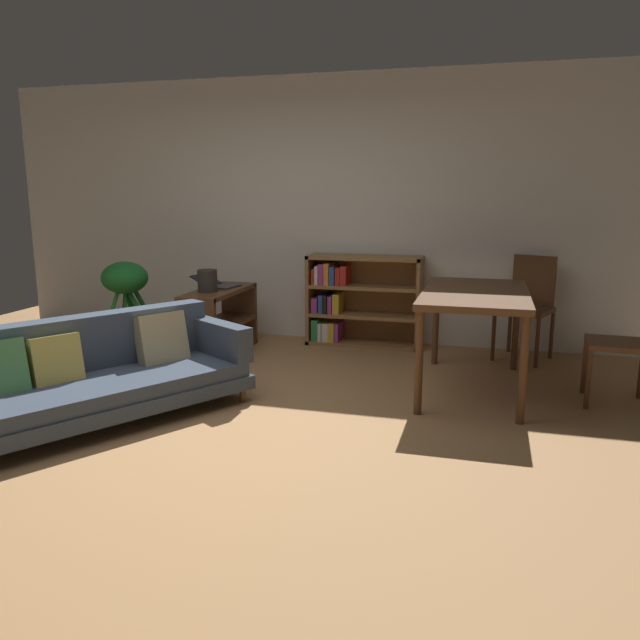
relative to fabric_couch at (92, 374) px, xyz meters
The scene contains 11 objects.
ground_plane 0.77m from the fabric_couch, ahead, with size 8.16×8.16×0.00m, color #A87A4C.
back_wall_panel 3.07m from the fabric_couch, 76.12° to the left, with size 6.80×0.10×2.70m, color silver.
fabric_couch is the anchor object (origin of this frame).
media_console 1.85m from the fabric_couch, 86.57° to the left, with size 0.38×1.02×0.63m.
open_laptop 2.04m from the fabric_couch, 89.14° to the left, with size 0.46×0.35×0.11m.
desk_speaker 1.75m from the fabric_couch, 87.50° to the left, with size 0.18×0.18×0.21m.
potted_floor_plant 1.88m from the fabric_couch, 114.99° to the left, with size 0.46×0.60×0.89m.
dining_table 2.87m from the fabric_couch, 28.50° to the left, with size 0.79×1.45×0.79m.
dining_chair_near 3.83m from the fabric_couch, 19.62° to the left, with size 0.46×0.44×0.91m.
dining_chair_far 3.86m from the fabric_couch, 39.95° to the left, with size 0.57×0.57×0.96m.
bookshelf 2.90m from the fabric_couch, 63.69° to the left, with size 1.15×0.36×0.91m.
Camera 1 is at (1.88, -3.61, 1.54)m, focal length 34.70 mm.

